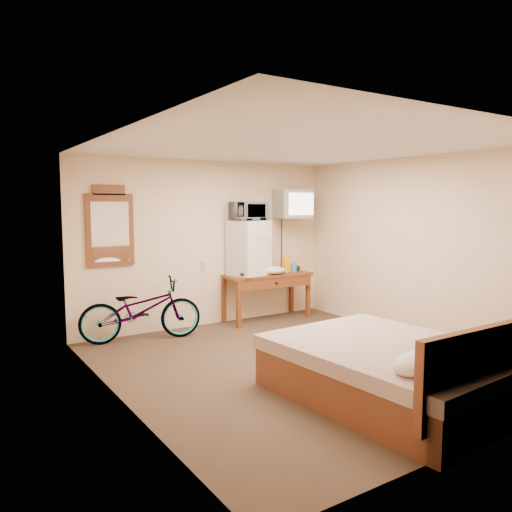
# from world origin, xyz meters

# --- Properties ---
(room) EXTENTS (4.60, 4.64, 2.50)m
(room) POSITION_xyz_m (-0.00, 0.00, 1.25)
(room) COLOR #432D21
(room) RESTS_ON ground
(desk) EXTENTS (1.46, 0.65, 0.75)m
(desk) POSITION_xyz_m (0.93, 2.00, 0.64)
(desk) COLOR brown
(desk) RESTS_ON floor
(mini_fridge) EXTENTS (0.61, 0.59, 0.85)m
(mini_fridge) POSITION_xyz_m (0.60, 2.06, 1.17)
(mini_fridge) COLOR silver
(mini_fridge) RESTS_ON desk
(microwave) EXTENTS (0.56, 0.41, 0.29)m
(microwave) POSITION_xyz_m (0.60, 2.06, 1.74)
(microwave) COLOR silver
(microwave) RESTS_ON mini_fridge
(snack_bag) EXTENTS (0.14, 0.09, 0.26)m
(snack_bag) POSITION_xyz_m (1.29, 2.00, 0.88)
(snack_bag) COLOR #FFA616
(snack_bag) RESTS_ON desk
(blue_cup) EXTENTS (0.09, 0.09, 0.16)m
(blue_cup) POSITION_xyz_m (1.40, 1.95, 0.83)
(blue_cup) COLOR #3E86D4
(blue_cup) RESTS_ON desk
(cloth_cream) EXTENTS (0.40, 0.31, 0.12)m
(cloth_cream) POSITION_xyz_m (0.96, 1.91, 0.81)
(cloth_cream) COLOR white
(cloth_cream) RESTS_ON desk
(cloth_dark_a) EXTENTS (0.24, 0.18, 0.09)m
(cloth_dark_a) POSITION_xyz_m (0.47, 1.90, 0.80)
(cloth_dark_a) COLOR black
(cloth_dark_a) RESTS_ON desk
(cloth_dark_b) EXTENTS (0.21, 0.17, 0.09)m
(cloth_dark_b) POSITION_xyz_m (1.51, 2.08, 0.80)
(cloth_dark_b) COLOR black
(cloth_dark_b) RESTS_ON desk
(crt_television) EXTENTS (0.60, 0.64, 0.46)m
(crt_television) POSITION_xyz_m (1.42, 2.02, 1.85)
(crt_television) COLOR black
(crt_television) RESTS_ON room
(wall_mirror) EXTENTS (0.65, 0.04, 1.10)m
(wall_mirror) POSITION_xyz_m (-1.49, 2.27, 1.54)
(wall_mirror) COLOR brown
(wall_mirror) RESTS_ON room
(bicycle) EXTENTS (1.71, 0.90, 0.85)m
(bicycle) POSITION_xyz_m (-1.20, 1.95, 0.43)
(bicycle) COLOR black
(bicycle) RESTS_ON floor
(bed) EXTENTS (1.78, 2.28, 0.90)m
(bed) POSITION_xyz_m (0.07, -1.37, 0.29)
(bed) COLOR brown
(bed) RESTS_ON floor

